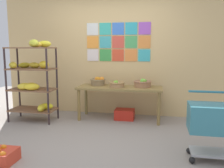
{
  "coord_description": "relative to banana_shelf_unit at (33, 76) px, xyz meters",
  "views": [
    {
      "loc": [
        0.99,
        -3.34,
        1.4
      ],
      "look_at": [
        0.16,
        0.91,
        0.76
      ],
      "focal_mm": 38.54,
      "sensor_mm": 36.0,
      "label": 1
    }
  ],
  "objects": [
    {
      "name": "fruit_basket_left",
      "position": [
        1.57,
        0.34,
        -0.16
      ],
      "size": [
        0.31,
        0.31,
        0.13
      ],
      "color": "#A47A4F",
      "rests_on": "display_table"
    },
    {
      "name": "produce_crate_under_table",
      "position": [
        1.71,
        0.43,
        -0.78
      ],
      "size": [
        0.38,
        0.29,
        0.2
      ],
      "primitive_type": "cube",
      "color": "red",
      "rests_on": "ground"
    },
    {
      "name": "fruit_basket_centre",
      "position": [
        2.06,
        0.47,
        -0.15
      ],
      "size": [
        0.35,
        0.35,
        0.17
      ],
      "color": "#9D6C48",
      "rests_on": "display_table"
    },
    {
      "name": "ground",
      "position": [
        1.37,
        -0.86,
        -0.88
      ],
      "size": [
        9.33,
        9.33,
        0.0
      ],
      "primitive_type": "plane",
      "color": "gray"
    },
    {
      "name": "shopping_cart",
      "position": [
        3.03,
        -1.13,
        -0.37
      ],
      "size": [
        0.57,
        0.43,
        0.85
      ],
      "rotation": [
        0.0,
        0.0,
        0.03
      ],
      "color": "black",
      "rests_on": "ground"
    },
    {
      "name": "back_wall_with_art",
      "position": [
        1.37,
        0.84,
        0.46
      ],
      "size": [
        4.77,
        0.07,
        2.68
      ],
      "color": "#D6B374",
      "rests_on": "ground"
    },
    {
      "name": "banana_shelf_unit",
      "position": [
        0.0,
        0.0,
        0.0
      ],
      "size": [
        0.88,
        0.54,
        1.57
      ],
      "color": "#312425",
      "rests_on": "ground"
    },
    {
      "name": "display_table",
      "position": [
        1.62,
        0.4,
        -0.3
      ],
      "size": [
        1.65,
        0.6,
        0.66
      ],
      "color": "olive",
      "rests_on": "ground"
    },
    {
      "name": "fruit_basket_right",
      "position": [
        1.15,
        0.53,
        -0.14
      ],
      "size": [
        0.31,
        0.31,
        0.17
      ],
      "color": "olive",
      "rests_on": "display_table"
    }
  ]
}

